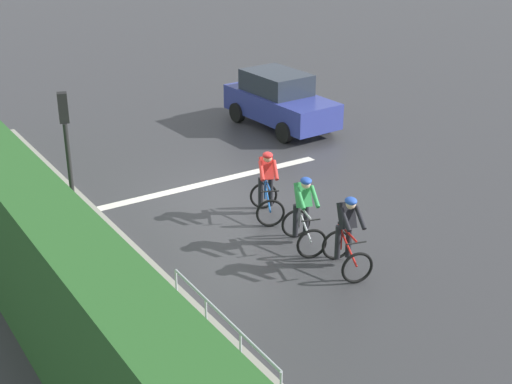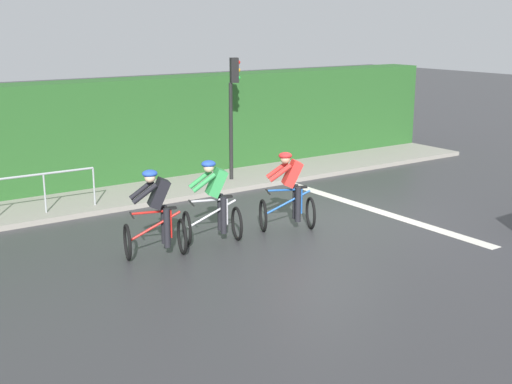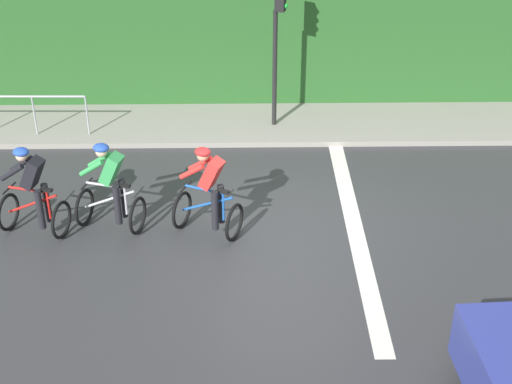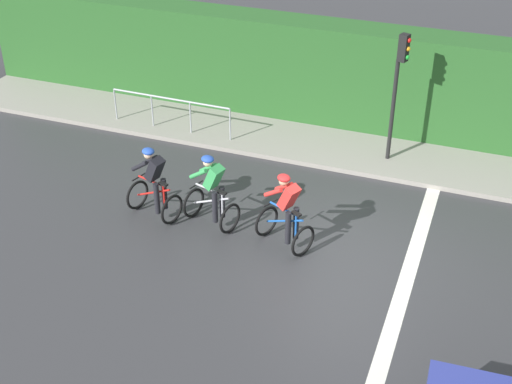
{
  "view_description": "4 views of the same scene",
  "coord_description": "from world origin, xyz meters",
  "px_view_note": "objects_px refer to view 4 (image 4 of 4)",
  "views": [
    {
      "loc": [
        8.39,
        14.27,
        7.35
      ],
      "look_at": [
        0.1,
        1.34,
        0.74
      ],
      "focal_mm": 50.8,
      "sensor_mm": 36.0,
      "label": 1
    },
    {
      "loc": [
        -11.03,
        9.57,
        4.25
      ],
      "look_at": [
        0.45,
        1.63,
        0.72
      ],
      "focal_mm": 47.48,
      "sensor_mm": 36.0,
      "label": 2
    },
    {
      "loc": [
        -11.51,
        0.65,
        7.43
      ],
      "look_at": [
        -0.15,
        0.47,
        0.78
      ],
      "focal_mm": 53.6,
      "sensor_mm": 36.0,
      "label": 3
    },
    {
      "loc": [
        -11.72,
        -2.32,
        8.76
      ],
      "look_at": [
        -0.35,
        1.89,
        1.23
      ],
      "focal_mm": 50.0,
      "sensor_mm": 36.0,
      "label": 4
    }
  ],
  "objects_px": {
    "traffic_light_near_crossing": "(398,80)",
    "pedestrian_railing_kerbside": "(171,106)",
    "cyclist_second": "(212,193)",
    "cyclist_mid": "(286,213)",
    "cyclist_lead": "(154,185)"
  },
  "relations": [
    {
      "from": "traffic_light_near_crossing",
      "to": "pedestrian_railing_kerbside",
      "type": "xyz_separation_m",
      "value": [
        -0.4,
        5.8,
        -1.44
      ]
    },
    {
      "from": "cyclist_second",
      "to": "traffic_light_near_crossing",
      "type": "xyz_separation_m",
      "value": [
        4.01,
        -3.05,
        1.43
      ]
    },
    {
      "from": "cyclist_second",
      "to": "traffic_light_near_crossing",
      "type": "relative_size",
      "value": 0.5
    },
    {
      "from": "cyclist_second",
      "to": "cyclist_mid",
      "type": "xyz_separation_m",
      "value": [
        -0.19,
        -1.71,
        0.0
      ]
    },
    {
      "from": "cyclist_mid",
      "to": "pedestrian_railing_kerbside",
      "type": "xyz_separation_m",
      "value": [
        3.8,
        4.46,
        -0.01
      ]
    },
    {
      "from": "cyclist_second",
      "to": "cyclist_mid",
      "type": "bearing_deg",
      "value": -96.25
    },
    {
      "from": "pedestrian_railing_kerbside",
      "to": "cyclist_mid",
      "type": "bearing_deg",
      "value": -130.42
    },
    {
      "from": "cyclist_lead",
      "to": "cyclist_mid",
      "type": "height_order",
      "value": "same"
    },
    {
      "from": "traffic_light_near_crossing",
      "to": "pedestrian_railing_kerbside",
      "type": "relative_size",
      "value": 0.97
    },
    {
      "from": "cyclist_second",
      "to": "traffic_light_near_crossing",
      "type": "bearing_deg",
      "value": -37.21
    },
    {
      "from": "cyclist_lead",
      "to": "cyclist_mid",
      "type": "xyz_separation_m",
      "value": [
        -0.06,
        -3.02,
        0.0
      ]
    },
    {
      "from": "cyclist_mid",
      "to": "pedestrian_railing_kerbside",
      "type": "bearing_deg",
      "value": 49.58
    },
    {
      "from": "cyclist_mid",
      "to": "traffic_light_near_crossing",
      "type": "height_order",
      "value": "traffic_light_near_crossing"
    },
    {
      "from": "cyclist_second",
      "to": "pedestrian_railing_kerbside",
      "type": "relative_size",
      "value": 0.48
    },
    {
      "from": "cyclist_mid",
      "to": "traffic_light_near_crossing",
      "type": "relative_size",
      "value": 0.5
    }
  ]
}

